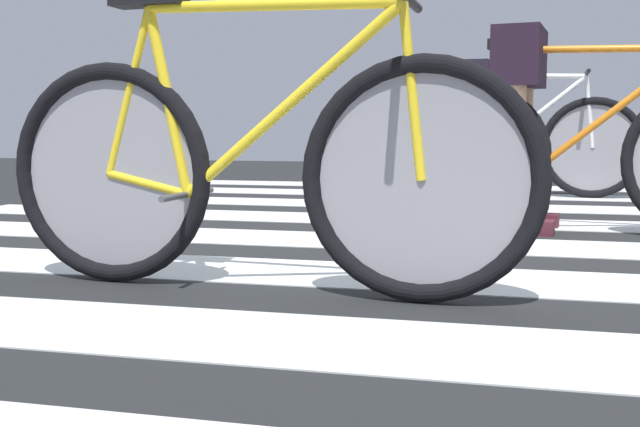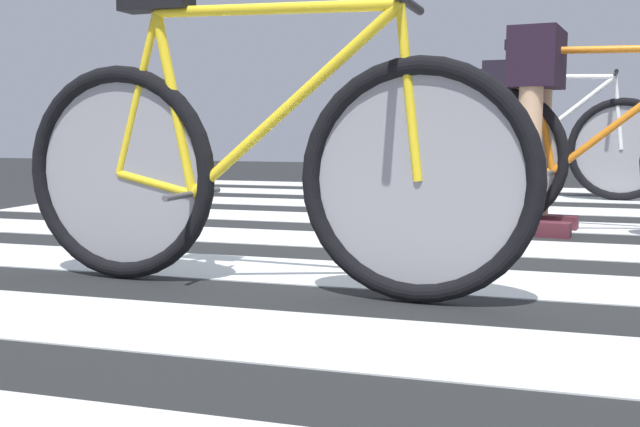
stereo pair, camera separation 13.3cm
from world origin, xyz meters
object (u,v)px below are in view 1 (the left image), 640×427
(bicycle_2_of_3, at_px, (585,153))
(cyclist_3_of_3, at_px, (475,109))
(bicycle_3_of_3, at_px, (517,143))
(cyclist_2_of_3, at_px, (519,101))
(bicycle_1_of_3, at_px, (254,168))

(bicycle_2_of_3, distance_m, cyclist_3_of_3, 1.96)
(bicycle_3_of_3, bearing_deg, cyclist_2_of_3, -87.87)
(cyclist_3_of_3, bearing_deg, bicycle_3_of_3, 0.00)
(bicycle_3_of_3, xyz_separation_m, cyclist_3_of_3, (-0.31, 0.02, 0.25))
(bicycle_2_of_3, bearing_deg, cyclist_2_of_3, -180.00)
(bicycle_3_of_3, height_order, cyclist_3_of_3, cyclist_3_of_3)
(cyclist_2_of_3, height_order, bicycle_3_of_3, cyclist_2_of_3)
(bicycle_2_of_3, height_order, cyclist_3_of_3, cyclist_3_of_3)
(cyclist_2_of_3, bearing_deg, bicycle_2_of_3, 0.00)
(bicycle_1_of_3, bearing_deg, bicycle_3_of_3, 78.97)
(bicycle_1_of_3, relative_size, bicycle_2_of_3, 1.01)
(bicycle_2_of_3, bearing_deg, bicycle_1_of_3, -117.28)
(bicycle_2_of_3, xyz_separation_m, cyclist_3_of_3, (-0.55, 1.86, 0.25))
(bicycle_1_of_3, xyz_separation_m, bicycle_3_of_3, (0.90, 3.38, 0.00))
(bicycle_1_of_3, height_order, bicycle_2_of_3, same)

